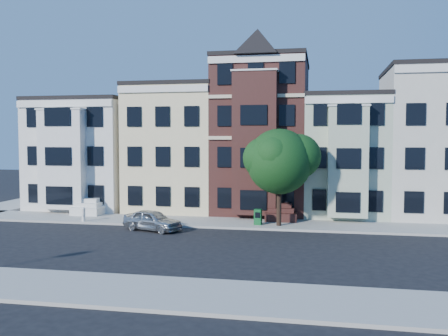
% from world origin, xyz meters
% --- Properties ---
extents(ground, '(120.00, 120.00, 0.00)m').
position_xyz_m(ground, '(0.00, 0.00, 0.00)').
color(ground, black).
extents(far_sidewalk, '(60.00, 4.00, 0.15)m').
position_xyz_m(far_sidewalk, '(0.00, 8.00, 0.07)').
color(far_sidewalk, '#9E9B93').
rests_on(far_sidewalk, ground).
extents(near_sidewalk, '(60.00, 4.00, 0.15)m').
position_xyz_m(near_sidewalk, '(0.00, -8.00, 0.07)').
color(near_sidewalk, '#9E9B93').
rests_on(near_sidewalk, ground).
extents(house_white, '(8.00, 9.00, 9.00)m').
position_xyz_m(house_white, '(-15.00, 14.50, 4.50)').
color(house_white, silver).
rests_on(house_white, ground).
extents(house_yellow, '(7.00, 9.00, 10.00)m').
position_xyz_m(house_yellow, '(-7.00, 14.50, 5.00)').
color(house_yellow, beige).
rests_on(house_yellow, ground).
extents(house_brown, '(7.00, 9.00, 12.00)m').
position_xyz_m(house_brown, '(0.00, 14.50, 6.00)').
color(house_brown, '#371916').
rests_on(house_brown, ground).
extents(house_green, '(6.00, 9.00, 9.00)m').
position_xyz_m(house_green, '(6.50, 14.50, 4.50)').
color(house_green, '#A9B79C').
rests_on(house_green, ground).
extents(house_cream, '(8.00, 9.00, 11.00)m').
position_xyz_m(house_cream, '(13.50, 14.50, 5.50)').
color(house_cream, beige).
rests_on(house_cream, ground).
extents(street_tree, '(7.68, 7.68, 7.98)m').
position_xyz_m(street_tree, '(1.96, 7.19, 4.14)').
color(street_tree, '#194819').
rests_on(street_tree, far_sidewalk).
extents(parked_car, '(4.31, 2.86, 1.36)m').
position_xyz_m(parked_car, '(-5.99, 4.60, 0.68)').
color(parked_car, '#AEB2B6').
rests_on(parked_car, ground).
extents(newspaper_box, '(0.52, 0.47, 1.06)m').
position_xyz_m(newspaper_box, '(0.55, 7.27, 0.68)').
color(newspaper_box, '#0F5324').
rests_on(newspaper_box, far_sidewalk).
extents(fire_hydrant, '(0.30, 0.30, 0.78)m').
position_xyz_m(fire_hydrant, '(-11.64, 6.30, 0.54)').
color(fire_hydrant, silver).
rests_on(fire_hydrant, far_sidewalk).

